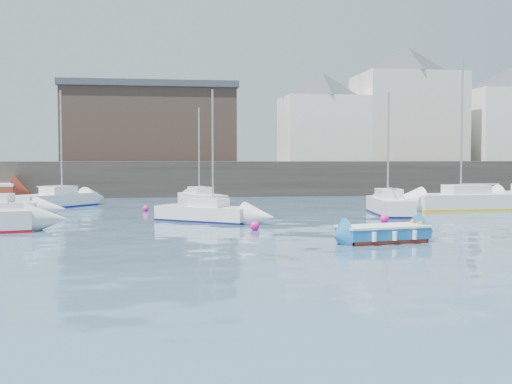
{
  "coord_description": "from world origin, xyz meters",
  "views": [
    {
      "loc": [
        -4.8,
        -21.04,
        3.25
      ],
      "look_at": [
        0.0,
        12.0,
        1.5
      ],
      "focal_mm": 45.0,
      "sensor_mm": 36.0,
      "label": 1
    }
  ],
  "objects": [
    {
      "name": "blue_dinghy",
      "position": [
        3.63,
        2.7,
        0.37
      ],
      "size": [
        3.71,
        2.16,
        0.66
      ],
      "color": "maroon",
      "rests_on": "ground"
    },
    {
      "name": "sailboat_b",
      "position": [
        -2.67,
        11.99,
        0.44
      ],
      "size": [
        5.2,
        4.48,
        6.75
      ],
      "color": "silver",
      "rests_on": "ground"
    },
    {
      "name": "buoy_far",
      "position": [
        -5.87,
        18.85,
        0.0
      ],
      "size": [
        0.38,
        0.38,
        0.38
      ],
      "primitive_type": "sphere",
      "color": "#F50C8A",
      "rests_on": "ground"
    },
    {
      "name": "buoy_mid",
      "position": [
        6.22,
        9.83,
        0.0
      ],
      "size": [
        0.44,
        0.44,
        0.44
      ],
      "primitive_type": "sphere",
      "color": "#F50C8A",
      "rests_on": "ground"
    },
    {
      "name": "bldg_east_d",
      "position": [
        11.0,
        41.5,
        7.36
      ],
      "size": [
        11.14,
        11.14,
        8.95
      ],
      "color": "white",
      "rests_on": "land_strip"
    },
    {
      "name": "water",
      "position": [
        0.0,
        0.0,
        0.0
      ],
      "size": [
        220.0,
        220.0,
        0.0
      ],
      "primitive_type": "plane",
      "color": "#2D4760",
      "rests_on": "ground"
    },
    {
      "name": "land_strip",
      "position": [
        0.0,
        53.0,
        1.4
      ],
      "size": [
        90.0,
        32.0,
        2.8
      ],
      "primitive_type": "cube",
      "color": "#28231E",
      "rests_on": "ground"
    },
    {
      "name": "buoy_near",
      "position": [
        -0.7,
        7.55,
        0.0
      ],
      "size": [
        0.43,
        0.43,
        0.43
      ],
      "primitive_type": "sphere",
      "color": "#F50C8A",
      "rests_on": "ground"
    },
    {
      "name": "bldg_east_a",
      "position": [
        20.0,
        42.0,
        8.81
      ],
      "size": [
        13.36,
        13.36,
        11.8
      ],
      "color": "beige",
      "rests_on": "land_strip"
    },
    {
      "name": "sailboat_d",
      "position": [
        14.48,
        17.07,
        0.57
      ],
      "size": [
        7.46,
        2.6,
        9.42
      ],
      "color": "silver",
      "rests_on": "ground"
    },
    {
      "name": "sailboat_h",
      "position": [
        -11.88,
        22.96,
        0.51
      ],
      "size": [
        5.21,
        5.98,
        7.79
      ],
      "color": "silver",
      "rests_on": "ground"
    },
    {
      "name": "sailboat_c",
      "position": [
        8.16,
        14.42,
        0.54
      ],
      "size": [
        2.36,
        5.54,
        7.07
      ],
      "color": "silver",
      "rests_on": "ground"
    },
    {
      "name": "bldg_east_b",
      "position": [
        31.0,
        41.5,
        7.87
      ],
      "size": [
        11.88,
        11.88,
        9.95
      ],
      "color": "white",
      "rests_on": "land_strip"
    },
    {
      "name": "warehouse",
      "position": [
        -6.0,
        43.0,
        6.62
      ],
      "size": [
        16.4,
        10.4,
        7.6
      ],
      "color": "#3D2D26",
      "rests_on": "land_strip"
    },
    {
      "name": "quay_wall",
      "position": [
        0.0,
        35.0,
        1.5
      ],
      "size": [
        90.0,
        5.0,
        3.0
      ],
      "primitive_type": "cube",
      "color": "#28231E",
      "rests_on": "ground"
    },
    {
      "name": "sailboat_f",
      "position": [
        -2.19,
        22.68,
        0.47
      ],
      "size": [
        3.22,
        5.44,
        6.73
      ],
      "color": "silver",
      "rests_on": "ground"
    }
  ]
}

